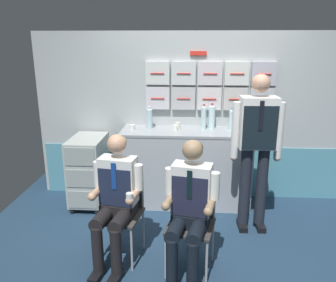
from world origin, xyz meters
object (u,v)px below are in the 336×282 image
(folding_chair_left, at_px, (122,203))
(folding_chair_right, at_px, (193,213))
(water_bottle_blue_cap, at_px, (149,118))
(coffee_cup_spare, at_px, (178,125))
(service_trolley, at_px, (89,169))
(crew_member_standing, at_px, (257,140))
(crew_member_left, at_px, (115,196))
(crew_member_right, at_px, (189,205))

(folding_chair_left, bearing_deg, folding_chair_right, -12.41)
(water_bottle_blue_cap, distance_m, coffee_cup_spare, 0.37)
(service_trolley, distance_m, folding_chair_left, 1.18)
(service_trolley, relative_size, water_bottle_blue_cap, 3.18)
(water_bottle_blue_cap, bearing_deg, service_trolley, -164.36)
(crew_member_standing, relative_size, coffee_cup_spare, 21.43)
(folding_chair_left, xyz_separation_m, coffee_cup_spare, (0.48, 1.22, 0.49))
(coffee_cup_spare, bearing_deg, crew_member_left, -110.24)
(folding_chair_left, bearing_deg, crew_member_standing, 22.49)
(folding_chair_left, relative_size, crew_member_standing, 0.50)
(folding_chair_left, xyz_separation_m, folding_chair_right, (0.68, -0.15, 0.00))
(service_trolley, distance_m, crew_member_standing, 2.09)
(crew_member_left, height_order, folding_chair_right, crew_member_left)
(crew_member_right, height_order, crew_member_standing, crew_member_standing)
(crew_member_left, height_order, crew_member_right, crew_member_right)
(folding_chair_right, xyz_separation_m, crew_member_standing, (0.66, 0.70, 0.50))
(crew_member_left, xyz_separation_m, crew_member_standing, (1.37, 0.72, 0.35))
(crew_member_left, xyz_separation_m, folding_chair_right, (0.70, 0.01, -0.15))
(service_trolley, relative_size, coffee_cup_spare, 11.05)
(folding_chair_right, height_order, crew_member_standing, crew_member_standing)
(folding_chair_right, bearing_deg, crew_member_standing, 46.76)
(folding_chair_left, height_order, coffee_cup_spare, coffee_cup_spare)
(service_trolley, xyz_separation_m, crew_member_standing, (1.97, -0.45, 0.55))
(coffee_cup_spare, bearing_deg, crew_member_right, -83.92)
(service_trolley, height_order, crew_member_right, crew_member_right)
(water_bottle_blue_cap, bearing_deg, coffee_cup_spare, 0.55)
(service_trolley, height_order, coffee_cup_spare, coffee_cup_spare)
(crew_member_right, xyz_separation_m, coffee_cup_spare, (-0.16, 1.53, 0.33))
(crew_member_right, bearing_deg, folding_chair_right, 78.35)
(folding_chair_left, bearing_deg, crew_member_left, -99.05)
(folding_chair_right, relative_size, crew_member_standing, 0.50)
(folding_chair_left, height_order, crew_member_left, crew_member_left)
(folding_chair_right, bearing_deg, coffee_cup_spare, 98.14)
(crew_member_left, height_order, water_bottle_blue_cap, water_bottle_blue_cap)
(crew_member_standing, bearing_deg, crew_member_right, -128.82)
(crew_member_left, bearing_deg, folding_chair_right, 1.02)
(service_trolley, bearing_deg, folding_chair_left, -58.02)
(water_bottle_blue_cap, xyz_separation_m, coffee_cup_spare, (0.36, 0.00, -0.09))
(folding_chair_right, height_order, water_bottle_blue_cap, water_bottle_blue_cap)
(crew_member_right, relative_size, coffee_cup_spare, 15.46)
(service_trolley, relative_size, crew_member_left, 0.72)
(crew_member_right, xyz_separation_m, crew_member_standing, (0.70, 0.86, 0.35))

